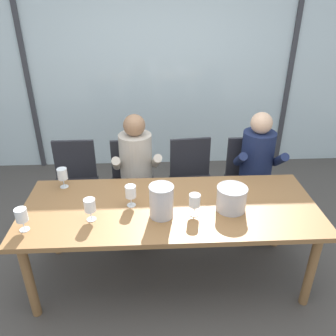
{
  "coord_description": "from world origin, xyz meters",
  "views": [
    {
      "loc": [
        -0.13,
        -2.2,
        2.22
      ],
      "look_at": [
        0.0,
        0.35,
        0.88
      ],
      "focal_mm": 36.19,
      "sensor_mm": 36.0,
      "label": 1
    }
  ],
  "objects_px": {
    "ice_bucket_secondary": "(231,198)",
    "person_navy_polo": "(258,165)",
    "chair_right_of_center": "(248,174)",
    "wine_glass_by_left_taster": "(21,216)",
    "wine_glass_spare_empty": "(62,175)",
    "chair_near_curtain": "(75,178)",
    "dining_table": "(170,213)",
    "chair_center": "(192,175)",
    "person_beige_jumper": "(137,168)",
    "wine_glass_near_bucket": "(131,192)",
    "chair_left_of_center": "(132,177)",
    "ice_bucket_primary": "(161,201)",
    "wine_glass_center_pour": "(90,206)",
    "wine_glass_by_right_taster": "(195,201)"
  },
  "relations": [
    {
      "from": "ice_bucket_secondary",
      "to": "person_navy_polo",
      "type": "bearing_deg",
      "value": 60.4
    },
    {
      "from": "chair_right_of_center",
      "to": "person_navy_polo",
      "type": "relative_size",
      "value": 0.74
    },
    {
      "from": "ice_bucket_secondary",
      "to": "wine_glass_by_left_taster",
      "type": "height_order",
      "value": "ice_bucket_secondary"
    },
    {
      "from": "person_navy_polo",
      "to": "wine_glass_spare_empty",
      "type": "bearing_deg",
      "value": -162.97
    },
    {
      "from": "chair_near_curtain",
      "to": "ice_bucket_secondary",
      "type": "height_order",
      "value": "ice_bucket_secondary"
    },
    {
      "from": "person_navy_polo",
      "to": "wine_glass_spare_empty",
      "type": "distance_m",
      "value": 1.85
    },
    {
      "from": "dining_table",
      "to": "chair_center",
      "type": "height_order",
      "value": "chair_center"
    },
    {
      "from": "person_beige_jumper",
      "to": "person_navy_polo",
      "type": "relative_size",
      "value": 1.0
    },
    {
      "from": "chair_right_of_center",
      "to": "wine_glass_near_bucket",
      "type": "relative_size",
      "value": 5.1
    },
    {
      "from": "wine_glass_near_bucket",
      "to": "chair_near_curtain",
      "type": "bearing_deg",
      "value": 126.64
    },
    {
      "from": "wine_glass_by_left_taster",
      "to": "wine_glass_near_bucket",
      "type": "xyz_separation_m",
      "value": [
        0.74,
        0.27,
        0.0
      ]
    },
    {
      "from": "chair_left_of_center",
      "to": "ice_bucket_secondary",
      "type": "xyz_separation_m",
      "value": [
        0.8,
        -0.91,
        0.31
      ]
    },
    {
      "from": "wine_glass_near_bucket",
      "to": "chair_left_of_center",
      "type": "bearing_deg",
      "value": 92.63
    },
    {
      "from": "person_beige_jumper",
      "to": "wine_glass_by_left_taster",
      "type": "relative_size",
      "value": 6.93
    },
    {
      "from": "dining_table",
      "to": "ice_bucket_primary",
      "type": "distance_m",
      "value": 0.25
    },
    {
      "from": "chair_right_of_center",
      "to": "person_beige_jumper",
      "type": "height_order",
      "value": "person_beige_jumper"
    },
    {
      "from": "person_beige_jumper",
      "to": "ice_bucket_primary",
      "type": "relative_size",
      "value": 4.73
    },
    {
      "from": "person_beige_jumper",
      "to": "wine_glass_near_bucket",
      "type": "distance_m",
      "value": 0.72
    },
    {
      "from": "ice_bucket_primary",
      "to": "chair_left_of_center",
      "type": "bearing_deg",
      "value": 105.5
    },
    {
      "from": "wine_glass_center_pour",
      "to": "wine_glass_by_right_taster",
      "type": "height_order",
      "value": "same"
    },
    {
      "from": "chair_left_of_center",
      "to": "ice_bucket_primary",
      "type": "relative_size",
      "value": 3.48
    },
    {
      "from": "wine_glass_by_right_taster",
      "to": "chair_near_curtain",
      "type": "bearing_deg",
      "value": 138.05
    },
    {
      "from": "ice_bucket_primary",
      "to": "wine_glass_by_right_taster",
      "type": "height_order",
      "value": "ice_bucket_primary"
    },
    {
      "from": "chair_near_curtain",
      "to": "chair_center",
      "type": "height_order",
      "value": "same"
    },
    {
      "from": "chair_near_curtain",
      "to": "wine_glass_by_right_taster",
      "type": "xyz_separation_m",
      "value": [
        1.1,
        -0.99,
        0.33
      ]
    },
    {
      "from": "dining_table",
      "to": "ice_bucket_primary",
      "type": "xyz_separation_m",
      "value": [
        -0.07,
        -0.13,
        0.2
      ]
    },
    {
      "from": "chair_center",
      "to": "ice_bucket_secondary",
      "type": "height_order",
      "value": "ice_bucket_secondary"
    },
    {
      "from": "person_navy_polo",
      "to": "ice_bucket_secondary",
      "type": "relative_size",
      "value": 5.18
    },
    {
      "from": "chair_left_of_center",
      "to": "person_navy_polo",
      "type": "xyz_separation_m",
      "value": [
        1.25,
        -0.12,
        0.17
      ]
    },
    {
      "from": "ice_bucket_primary",
      "to": "ice_bucket_secondary",
      "type": "relative_size",
      "value": 1.09
    },
    {
      "from": "dining_table",
      "to": "ice_bucket_secondary",
      "type": "xyz_separation_m",
      "value": [
        0.46,
        -0.07,
        0.17
      ]
    },
    {
      "from": "wine_glass_by_left_taster",
      "to": "wine_glass_near_bucket",
      "type": "relative_size",
      "value": 1.0
    },
    {
      "from": "chair_center",
      "to": "ice_bucket_primary",
      "type": "bearing_deg",
      "value": -115.01
    },
    {
      "from": "chair_right_of_center",
      "to": "ice_bucket_primary",
      "type": "height_order",
      "value": "ice_bucket_primary"
    },
    {
      "from": "chair_center",
      "to": "chair_right_of_center",
      "type": "xyz_separation_m",
      "value": [
        0.59,
        -0.01,
        0.0
      ]
    },
    {
      "from": "ice_bucket_secondary",
      "to": "wine_glass_by_left_taster",
      "type": "bearing_deg",
      "value": -173.14
    },
    {
      "from": "person_navy_polo",
      "to": "ice_bucket_secondary",
      "type": "bearing_deg",
      "value": -114.77
    },
    {
      "from": "person_beige_jumper",
      "to": "ice_bucket_primary",
      "type": "xyz_separation_m",
      "value": [
        0.21,
        -0.85,
        0.17
      ]
    },
    {
      "from": "wine_glass_center_pour",
      "to": "wine_glass_by_right_taster",
      "type": "bearing_deg",
      "value": 1.76
    },
    {
      "from": "wine_glass_by_right_taster",
      "to": "wine_glass_spare_empty",
      "type": "relative_size",
      "value": 1.0
    },
    {
      "from": "chair_right_of_center",
      "to": "wine_glass_near_bucket",
      "type": "height_order",
      "value": "wine_glass_near_bucket"
    },
    {
      "from": "person_beige_jumper",
      "to": "wine_glass_by_right_taster",
      "type": "distance_m",
      "value": 0.98
    },
    {
      "from": "dining_table",
      "to": "wine_glass_spare_empty",
      "type": "bearing_deg",
      "value": 159.43
    },
    {
      "from": "chair_center",
      "to": "wine_glass_spare_empty",
      "type": "distance_m",
      "value": 1.32
    },
    {
      "from": "ice_bucket_primary",
      "to": "chair_near_curtain",
      "type": "bearing_deg",
      "value": 130.91
    },
    {
      "from": "ice_bucket_primary",
      "to": "ice_bucket_secondary",
      "type": "bearing_deg",
      "value": 6.35
    },
    {
      "from": "person_beige_jumper",
      "to": "wine_glass_by_left_taster",
      "type": "bearing_deg",
      "value": -133.08
    },
    {
      "from": "chair_left_of_center",
      "to": "wine_glass_by_right_taster",
      "type": "height_order",
      "value": "wine_glass_by_right_taster"
    },
    {
      "from": "dining_table",
      "to": "chair_center",
      "type": "bearing_deg",
      "value": 72.37
    },
    {
      "from": "wine_glass_center_pour",
      "to": "wine_glass_spare_empty",
      "type": "bearing_deg",
      "value": 122.03
    }
  ]
}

